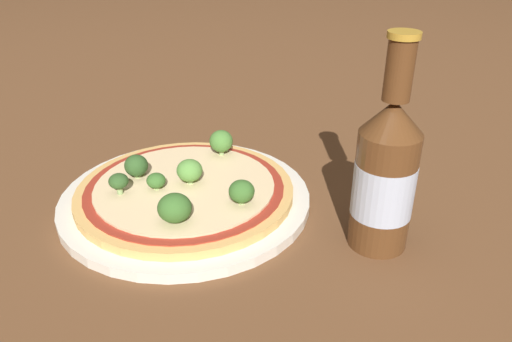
# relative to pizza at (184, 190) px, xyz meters

# --- Properties ---
(ground_plane) EXTENTS (3.00, 3.00, 0.00)m
(ground_plane) POSITION_rel_pizza_xyz_m (0.00, 0.03, -0.02)
(ground_plane) COLOR brown
(plate) EXTENTS (0.30, 0.30, 0.01)m
(plate) POSITION_rel_pizza_xyz_m (0.00, 0.00, -0.01)
(plate) COLOR silver
(plate) RESTS_ON ground_plane
(pizza) EXTENTS (0.26, 0.26, 0.01)m
(pizza) POSITION_rel_pizza_xyz_m (0.00, 0.00, 0.00)
(pizza) COLOR tan
(pizza) RESTS_ON plate
(broccoli_floret_0) EXTENTS (0.03, 0.03, 0.03)m
(broccoli_floret_0) POSITION_rel_pizza_xyz_m (-0.06, 0.02, 0.02)
(broccoli_floret_0) COLOR #89A866
(broccoli_floret_0) RESTS_ON pizza
(broccoli_floret_1) EXTENTS (0.03, 0.03, 0.03)m
(broccoli_floret_1) POSITION_rel_pizza_xyz_m (0.01, 0.00, 0.02)
(broccoli_floret_1) COLOR #89A866
(broccoli_floret_1) RESTS_ON pizza
(broccoli_floret_2) EXTENTS (0.04, 0.04, 0.03)m
(broccoli_floret_2) POSITION_rel_pizza_xyz_m (-0.00, -0.08, 0.02)
(broccoli_floret_2) COLOR #89A866
(broccoli_floret_2) RESTS_ON pizza
(broccoli_floret_3) EXTENTS (0.02, 0.02, 0.02)m
(broccoli_floret_3) POSITION_rel_pizza_xyz_m (-0.07, -0.02, 0.02)
(broccoli_floret_3) COLOR #89A866
(broccoli_floret_3) RESTS_ON pizza
(broccoli_floret_4) EXTENTS (0.03, 0.03, 0.03)m
(broccoli_floret_4) POSITION_rel_pizza_xyz_m (0.04, 0.08, 0.03)
(broccoli_floret_4) COLOR #89A866
(broccoli_floret_4) RESTS_ON pizza
(broccoli_floret_5) EXTENTS (0.03, 0.03, 0.03)m
(broccoli_floret_5) POSITION_rel_pizza_xyz_m (0.07, -0.04, 0.02)
(broccoli_floret_5) COLOR #89A866
(broccoli_floret_5) RESTS_ON pizza
(broccoli_floret_6) EXTENTS (0.02, 0.02, 0.02)m
(broccoli_floret_6) POSITION_rel_pizza_xyz_m (-0.03, -0.01, 0.02)
(broccoli_floret_6) COLOR #89A866
(broccoli_floret_6) RESTS_ON pizza
(beer_bottle) EXTENTS (0.06, 0.06, 0.22)m
(beer_bottle) POSITION_rel_pizza_xyz_m (0.21, -0.08, 0.06)
(beer_bottle) COLOR #563319
(beer_bottle) RESTS_ON ground_plane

